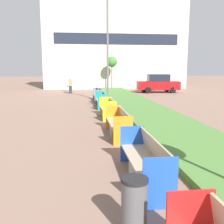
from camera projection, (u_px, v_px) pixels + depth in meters
planter_grass_strip at (177, 130)px, 9.97m from camera, size 2.80×120.00×0.18m
building_backdrop at (114, 46)px, 33.22m from camera, size 17.24×5.67×10.61m
bench_blue_frame at (145, 163)px, 5.68m from camera, size 0.65×2.47×0.94m
bench_orange_frame at (119, 126)px, 9.45m from camera, size 0.65×2.48×0.94m
bench_yellow_frame at (108, 111)px, 12.92m from camera, size 0.65×1.91×0.94m
bench_teal_frame at (102, 102)px, 16.36m from camera, size 0.65×2.23×0.94m
bench_grey_frame at (99, 96)px, 19.53m from camera, size 0.65×2.31×0.94m
litter_bin at (134, 206)px, 3.80m from camera, size 0.40×0.40×0.87m
street_lamp_post at (108, 34)px, 18.11m from camera, size 0.24×0.44×8.71m
sapling_tree_far at (112, 62)px, 29.21m from camera, size 1.18×1.18×3.76m
pedestrian_walking at (70, 85)px, 25.48m from camera, size 0.53×0.24×1.57m
parked_car_distant at (158, 84)px, 26.72m from camera, size 4.33×2.11×1.86m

